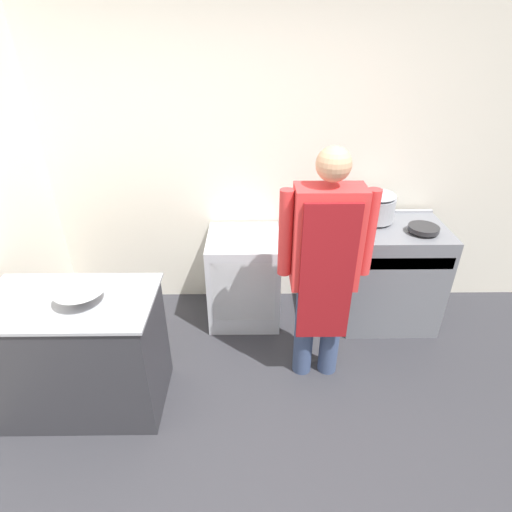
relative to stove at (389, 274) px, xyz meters
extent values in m
plane|color=#2D2D33|center=(-1.22, -1.63, -0.45)|extent=(14.00, 14.00, 0.00)
cube|color=silver|center=(-1.22, 0.39, 0.90)|extent=(8.00, 0.05, 2.70)
cube|color=#2D2D33|center=(-2.30, -0.92, -0.03)|extent=(1.01, 0.58, 0.84)
cube|color=#9EA0A8|center=(-2.30, -0.92, 0.40)|extent=(1.05, 0.61, 0.02)
cube|color=slate|center=(0.00, 0.00, 0.00)|extent=(0.78, 0.62, 0.90)
cube|color=#9EA0A8|center=(0.00, -0.29, 0.28)|extent=(0.71, 0.03, 0.10)
cube|color=#9EA0A8|center=(0.00, 0.30, 0.46)|extent=(0.78, 0.03, 0.02)
cube|color=silver|center=(-1.24, 0.05, -0.05)|extent=(0.60, 0.59, 0.79)
cube|color=silver|center=(-1.24, -0.24, -0.02)|extent=(0.51, 0.02, 0.55)
cylinder|color=#38476B|center=(-0.80, -0.64, -0.06)|extent=(0.14, 0.14, 0.79)
cylinder|color=#38476B|center=(-0.61, -0.64, -0.06)|extent=(0.14, 0.14, 0.79)
cube|color=red|center=(-0.70, -0.64, 0.68)|extent=(0.43, 0.22, 0.68)
cube|color=maroon|center=(-0.70, -0.76, 0.47)|extent=(0.34, 0.02, 0.98)
cylinder|color=red|center=(-0.96, -0.64, 0.71)|extent=(0.09, 0.09, 0.58)
cylinder|color=red|center=(-0.44, -0.64, 0.71)|extent=(0.09, 0.09, 0.58)
sphere|color=tan|center=(-0.70, -0.64, 1.15)|extent=(0.21, 0.21, 0.21)
cone|color=#9EA0A8|center=(-2.18, -0.95, 0.46)|extent=(0.30, 0.30, 0.09)
cylinder|color=#9EA0A8|center=(-0.17, 0.11, 0.56)|extent=(0.31, 0.31, 0.19)
ellipsoid|color=#9EA0A8|center=(-0.17, 0.11, 0.68)|extent=(0.30, 0.30, 0.05)
cylinder|color=#262628|center=(0.16, -0.11, 0.48)|extent=(0.23, 0.23, 0.04)
camera|label=1|loc=(-1.17, -2.88, 1.82)|focal=28.00mm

